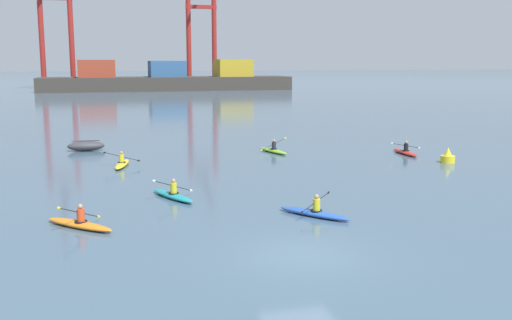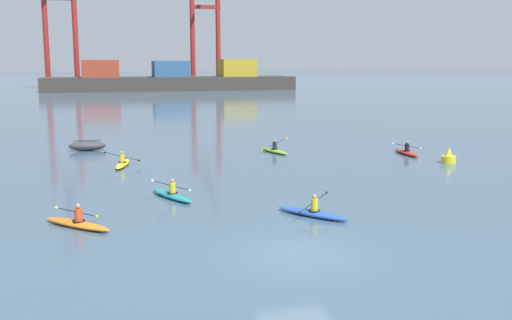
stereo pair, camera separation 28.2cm
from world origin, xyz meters
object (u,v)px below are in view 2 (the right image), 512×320
at_px(gantry_crane_west_mid, 205,23).
at_px(channel_buoy, 449,157).
at_px(kayak_lime, 274,150).
at_px(kayak_teal, 172,195).
at_px(capsized_dinghy, 87,146).
at_px(kayak_yellow, 122,163).
at_px(container_barge, 171,80).
at_px(kayak_orange, 77,223).
at_px(gantry_crane_west, 59,15).
at_px(kayak_blue, 312,212).
at_px(kayak_red, 406,152).

bearing_deg(gantry_crane_west_mid, channel_buoy, -92.29).
bearing_deg(kayak_lime, gantry_crane_west_mid, 82.52).
bearing_deg(kayak_teal, capsized_dinghy, 103.94).
bearing_deg(kayak_yellow, kayak_lime, 15.00).
relative_size(capsized_dinghy, kayak_lime, 0.76).
relative_size(gantry_crane_west_mid, kayak_lime, 8.69).
xyz_separation_m(container_barge, kayak_orange, (-16.58, -110.52, -2.23)).
distance_m(gantry_crane_west, capsized_dinghy, 101.54).
bearing_deg(kayak_yellow, kayak_orange, -99.34).
bearing_deg(kayak_blue, kayak_teal, 137.55).
distance_m(kayak_orange, kayak_lime, 20.69).
distance_m(channel_buoy, kayak_orange, 24.15).
bearing_deg(kayak_orange, container_barge, 81.47).
height_order(gantry_crane_west, kayak_lime, gantry_crane_west).
relative_size(gantry_crane_west, kayak_blue, 11.43).
bearing_deg(gantry_crane_west, gantry_crane_west_mid, 4.65).
height_order(gantry_crane_west, capsized_dinghy, gantry_crane_west).
relative_size(gantry_crane_west, kayak_orange, 12.30).
height_order(kayak_blue, kayak_teal, kayak_teal).
bearing_deg(capsized_dinghy, kayak_yellow, -72.88).
bearing_deg(kayak_yellow, gantry_crane_west, 95.02).
bearing_deg(kayak_red, kayak_blue, -130.85).
distance_m(gantry_crane_west, kayak_red, 112.42).
bearing_deg(container_barge, kayak_red, -87.16).
height_order(capsized_dinghy, kayak_yellow, kayak_yellow).
height_order(gantry_crane_west, gantry_crane_west_mid, gantry_crane_west).
height_order(kayak_blue, kayak_red, same).
distance_m(container_barge, kayak_orange, 111.78).
xyz_separation_m(capsized_dinghy, kayak_red, (21.41, -7.50, -0.18)).
bearing_deg(kayak_orange, gantry_crane_west_mid, 77.72).
bearing_deg(kayak_red, container_barge, 92.84).
height_order(container_barge, kayak_yellow, container_barge).
xyz_separation_m(gantry_crane_west_mid, kayak_red, (-5.43, -110.19, -15.60)).
distance_m(gantry_crane_west, kayak_blue, 123.60).
bearing_deg(kayak_red, channel_buoy, -77.06).
distance_m(channel_buoy, kayak_teal, 18.93).
height_order(capsized_dinghy, kayak_lime, kayak_lime).
height_order(container_barge, kayak_red, container_barge).
distance_m(channel_buoy, kayak_lime, 11.77).
bearing_deg(capsized_dinghy, container_barge, 79.55).
relative_size(gantry_crane_west_mid, kayak_yellow, 8.67).
bearing_deg(kayak_orange, gantry_crane_west, 93.42).
xyz_separation_m(container_barge, channel_buoy, (5.71, -101.20, -2.04)).
bearing_deg(kayak_red, capsized_dinghy, 160.71).
height_order(capsized_dinghy, kayak_blue, kayak_blue).
height_order(container_barge, channel_buoy, container_barge).
relative_size(gantry_crane_west_mid, kayak_teal, 8.91).
relative_size(channel_buoy, kayak_teal, 0.30).
bearing_deg(gantry_crane_west, channel_buoy, -75.15).
relative_size(kayak_blue, kayak_yellow, 0.89).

